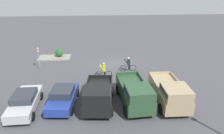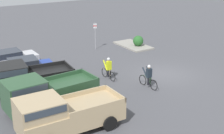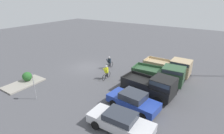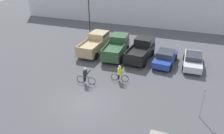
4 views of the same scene
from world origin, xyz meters
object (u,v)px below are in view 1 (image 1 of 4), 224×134
at_px(sedan_1, 25,101).
at_px(pickup_truck_2, 98,95).
at_px(pickup_truck_0, 170,92).
at_px(cyclist_1, 128,64).
at_px(sedan_0, 63,97).
at_px(pickup_truck_1, 135,93).
at_px(fire_lane_sign, 39,56).
at_px(cyclist_0, 104,70).
at_px(shrub, 59,53).

bearing_deg(sedan_1, pickup_truck_2, 178.60).
distance_m(pickup_truck_0, sedan_1, 11.20).
bearing_deg(sedan_1, cyclist_1, -141.93).
bearing_deg(sedan_0, sedan_1, 9.00).
distance_m(pickup_truck_1, cyclist_1, 7.09).
bearing_deg(pickup_truck_1, sedan_1, -0.25).
height_order(sedan_0, fire_lane_sign, fire_lane_sign).
relative_size(sedan_1, cyclist_0, 2.77).
relative_size(sedan_1, shrub, 4.71).
height_order(cyclist_1, fire_lane_sign, fire_lane_sign).
xyz_separation_m(pickup_truck_0, pickup_truck_1, (2.77, -0.13, 0.02)).
height_order(cyclist_1, shrub, cyclist_1).
relative_size(pickup_truck_1, cyclist_0, 3.17).
distance_m(cyclist_1, shrub, 9.71).
bearing_deg(cyclist_0, pickup_truck_1, 111.42).
distance_m(pickup_truck_0, cyclist_1, 7.53).
xyz_separation_m(pickup_truck_0, pickup_truck_2, (5.63, -0.03, -0.00)).
distance_m(fire_lane_sign, shrub, 4.26).
height_order(pickup_truck_0, pickup_truck_2, pickup_truck_2).
distance_m(pickup_truck_1, shrub, 14.49).
height_order(pickup_truck_0, cyclist_1, pickup_truck_0).
xyz_separation_m(pickup_truck_1, fire_lane_sign, (9.24, -8.48, 0.45)).
bearing_deg(cyclist_0, cyclist_1, -151.74).
height_order(pickup_truck_1, pickup_truck_2, pickup_truck_1).
xyz_separation_m(pickup_truck_1, cyclist_1, (-0.54, -7.06, -0.30)).
xyz_separation_m(pickup_truck_2, sedan_0, (2.76, -0.58, -0.35)).
relative_size(sedan_0, cyclist_0, 2.64).
height_order(pickup_truck_0, shrub, pickup_truck_0).
bearing_deg(shrub, pickup_truck_0, 129.87).
bearing_deg(pickup_truck_1, cyclist_0, -68.58).
relative_size(pickup_truck_2, shrub, 5.03).
bearing_deg(cyclist_1, pickup_truck_0, 107.21).
height_order(pickup_truck_1, cyclist_1, pickup_truck_1).
height_order(sedan_1, cyclist_0, cyclist_0).
height_order(pickup_truck_2, shrub, pickup_truck_2).
height_order(pickup_truck_0, sedan_0, pickup_truck_0).
xyz_separation_m(sedan_1, shrub, (-0.80, -12.28, -0.06)).
bearing_deg(pickup_truck_0, sedan_0, -4.13).
relative_size(pickup_truck_0, sedan_0, 1.18).
bearing_deg(pickup_truck_1, fire_lane_sign, -42.55).
bearing_deg(cyclist_0, sedan_1, 41.70).
relative_size(pickup_truck_2, fire_lane_sign, 1.95).
xyz_separation_m(pickup_truck_0, sedan_0, (8.40, -0.61, -0.35)).
bearing_deg(pickup_truck_1, cyclist_1, -94.39).
distance_m(pickup_truck_0, pickup_truck_2, 5.63).
bearing_deg(cyclist_1, cyclist_0, 28.26).
height_order(pickup_truck_1, fire_lane_sign, fire_lane_sign).
bearing_deg(cyclist_0, pickup_truck_2, 83.25).
relative_size(pickup_truck_2, cyclist_0, 2.96).
bearing_deg(sedan_0, fire_lane_sign, -65.71).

